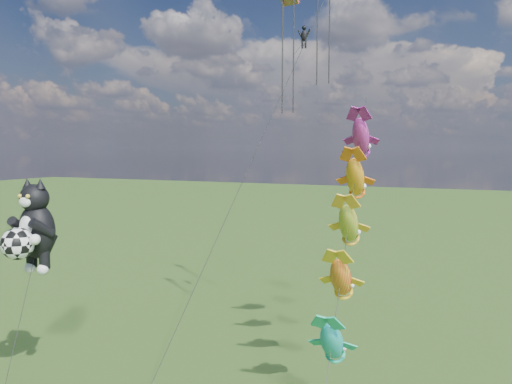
% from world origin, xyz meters
% --- Properties ---
extents(cat_kite_rig, '(2.25, 4.04, 11.27)m').
position_xyz_m(cat_kite_rig, '(0.54, 1.79, 8.71)').
color(cat_kite_rig, brown).
rests_on(cat_kite_rig, ground).
extents(fish_windsock_rig, '(1.93, 15.92, 15.98)m').
position_xyz_m(fish_windsock_rig, '(15.48, 7.86, 8.99)').
color(fish_windsock_rig, brown).
rests_on(fish_windsock_rig, ground).
extents(parafoil_rig, '(4.64, 17.24, 26.74)m').
position_xyz_m(parafoil_rig, '(11.16, 13.22, 20.25)').
color(parafoil_rig, brown).
rests_on(parafoil_rig, ground).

